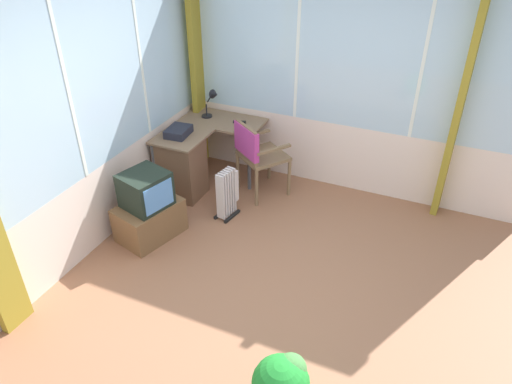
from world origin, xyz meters
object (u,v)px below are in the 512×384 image
at_px(wooden_armchair, 254,150).
at_px(desk_lamp, 213,99).
at_px(tv_on_stand, 149,209).
at_px(desk, 185,163).
at_px(paper_tray, 178,132).
at_px(tv_remote, 239,122).
at_px(space_heater, 228,193).

bearing_deg(wooden_armchair, desk_lamp, 61.57).
bearing_deg(desk_lamp, tv_on_stand, -178.01).
bearing_deg(desk, paper_tray, 74.59).
distance_m(desk, desk_lamp, 0.86).
xyz_separation_m(tv_remote, paper_tray, (-0.58, 0.48, 0.03)).
distance_m(tv_on_stand, space_heater, 0.87).
distance_m(paper_tray, space_heater, 0.90).
bearing_deg(wooden_armchair, space_heater, 169.66).
distance_m(desk_lamp, wooden_armchair, 0.89).
height_order(desk_lamp, paper_tray, desk_lamp).
xyz_separation_m(desk_lamp, wooden_armchair, (-0.39, -0.72, -0.34)).
relative_size(tv_remote, tv_on_stand, 0.20).
height_order(desk_lamp, tv_on_stand, desk_lamp).
bearing_deg(tv_on_stand, paper_tray, 9.55).
relative_size(desk, desk_lamp, 3.54).
height_order(desk, wooden_armchair, wooden_armchair).
bearing_deg(space_heater, paper_tray, 71.67).
relative_size(desk, tv_on_stand, 1.54).
height_order(desk, paper_tray, paper_tray).
bearing_deg(paper_tray, desk, -105.41).
relative_size(tv_on_stand, space_heater, 1.30).
height_order(wooden_armchair, space_heater, wooden_armchair).
distance_m(desk, space_heater, 0.71).
bearing_deg(tv_on_stand, desk, 6.03).
xyz_separation_m(desk, wooden_armchair, (0.28, -0.76, 0.19)).
relative_size(paper_tray, wooden_armchair, 0.33).
height_order(desk_lamp, tv_remote, desk_lamp).
distance_m(desk, tv_remote, 0.81).
height_order(paper_tray, tv_on_stand, paper_tray).
xyz_separation_m(tv_remote, space_heater, (-0.82, -0.24, -0.45)).
bearing_deg(paper_tray, desk_lamp, -8.38).
xyz_separation_m(paper_tray, space_heater, (-0.24, -0.72, -0.49)).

